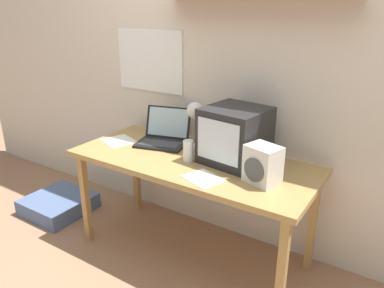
# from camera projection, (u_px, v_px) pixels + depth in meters

# --- Properties ---
(ground_plane) EXTENTS (12.00, 12.00, 0.00)m
(ground_plane) POSITION_uv_depth(u_px,v_px,m) (192.00, 252.00, 2.59)
(ground_plane) COLOR #A17658
(back_wall) EXTENTS (5.60, 0.24, 2.60)m
(back_wall) POSITION_uv_depth(u_px,v_px,m) (227.00, 53.00, 2.45)
(back_wall) COLOR beige
(back_wall) RESTS_ON ground_plane
(corner_desk) EXTENTS (1.56, 0.67, 0.70)m
(corner_desk) POSITION_uv_depth(u_px,v_px,m) (192.00, 168.00, 2.36)
(corner_desk) COLOR #AC854B
(corner_desk) RESTS_ON ground_plane
(crt_monitor) EXTENTS (0.39, 0.39, 0.34)m
(crt_monitor) POSITION_uv_depth(u_px,v_px,m) (235.00, 135.00, 2.25)
(crt_monitor) COLOR #232326
(crt_monitor) RESTS_ON corner_desk
(laptop) EXTENTS (0.39, 0.37, 0.23)m
(laptop) POSITION_uv_depth(u_px,v_px,m) (164.00, 134.00, 2.60)
(laptop) COLOR black
(laptop) RESTS_ON corner_desk
(desk_lamp) EXTENTS (0.15, 0.19, 0.32)m
(desk_lamp) POSITION_uv_depth(u_px,v_px,m) (197.00, 119.00, 2.42)
(desk_lamp) COLOR silver
(desk_lamp) RESTS_ON corner_desk
(juice_glass) EXTENTS (0.06, 0.06, 0.14)m
(juice_glass) POSITION_uv_depth(u_px,v_px,m) (188.00, 152.00, 2.29)
(juice_glass) COLOR white
(juice_glass) RESTS_ON corner_desk
(space_heater) EXTENTS (0.21, 0.18, 0.21)m
(space_heater) POSITION_uv_depth(u_px,v_px,m) (263.00, 165.00, 2.00)
(space_heater) COLOR silver
(space_heater) RESTS_ON corner_desk
(loose_paper_near_laptop) EXTENTS (0.28, 0.26, 0.00)m
(loose_paper_near_laptop) POSITION_uv_depth(u_px,v_px,m) (119.00, 141.00, 2.64)
(loose_paper_near_laptop) COLOR white
(loose_paper_near_laptop) RESTS_ON corner_desk
(open_notebook) EXTENTS (0.25, 0.22, 0.00)m
(open_notebook) POSITION_uv_depth(u_px,v_px,m) (203.00, 179.00, 2.07)
(open_notebook) COLOR white
(open_notebook) RESTS_ON corner_desk
(floor_cushion) EXTENTS (0.48, 0.48, 0.13)m
(floor_cushion) POSITION_uv_depth(u_px,v_px,m) (59.00, 204.00, 3.09)
(floor_cushion) COLOR slate
(floor_cushion) RESTS_ON ground_plane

